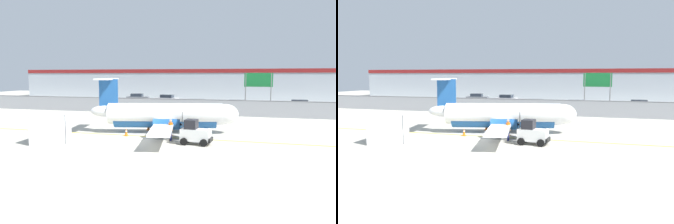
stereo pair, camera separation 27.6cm
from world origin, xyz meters
TOP-DOWN VIEW (x-y plane):
  - ground_plane at (0.00, 2.00)m, footprint 140.00×140.00m
  - perimeter_fence at (0.00, 18.00)m, footprint 98.00×0.10m
  - parking_lot_strip at (0.00, 29.50)m, footprint 98.00×17.00m
  - background_building at (0.00, 47.99)m, footprint 91.00×8.10m
  - commuter_airplane at (1.30, 4.08)m, footprint 13.33×15.97m
  - baggage_tug at (4.64, -0.06)m, footprint 2.39×1.50m
  - ground_crew_worker at (2.48, 0.86)m, footprint 0.39×0.55m
  - cargo_container at (-5.93, -2.87)m, footprint 2.60×2.24m
  - traffic_cone_near_left at (1.83, 2.97)m, footprint 0.36×0.36m
  - traffic_cone_near_right at (5.16, 0.80)m, footprint 0.36×0.36m
  - traffic_cone_far_left at (-0.90, 5.12)m, footprint 0.36×0.36m
  - traffic_cone_far_right at (-1.71, 1.71)m, footprint 0.36×0.36m
  - parked_car_0 at (-13.55, 35.01)m, footprint 4.38×2.42m
  - parked_car_1 at (-7.18, 32.98)m, footprint 4.32×2.26m
  - parked_car_2 at (0.20, 23.05)m, footprint 4.30×2.21m
  - parked_car_3 at (5.97, 23.41)m, footprint 4.39×2.43m
  - parked_car_4 at (14.57, 26.27)m, footprint 4.33×2.29m
  - highway_sign at (8.95, 20.22)m, footprint 3.60×0.14m

SIDE VIEW (x-z plane):
  - ground_plane at x=0.00m, z-range 0.00..0.01m
  - parking_lot_strip at x=0.00m, z-range 0.00..0.12m
  - traffic_cone_near_left at x=1.83m, z-range -0.01..0.63m
  - traffic_cone_near_right at x=5.16m, z-range -0.01..0.63m
  - traffic_cone_far_left at x=-0.90m, z-range -0.01..0.63m
  - traffic_cone_far_right at x=-1.71m, z-range -0.01..0.63m
  - baggage_tug at x=4.64m, z-range -0.08..1.80m
  - parked_car_0 at x=-13.55m, z-range 0.10..1.68m
  - parked_car_1 at x=-7.18m, z-range 0.10..1.68m
  - parked_car_2 at x=0.20m, z-range 0.10..1.68m
  - parked_car_3 at x=5.97m, z-range 0.10..1.68m
  - parked_car_4 at x=14.57m, z-range 0.10..1.68m
  - ground_crew_worker at x=2.48m, z-range 0.10..1.80m
  - cargo_container at x=-5.93m, z-range 0.00..2.20m
  - perimeter_fence at x=0.00m, z-range 0.07..2.17m
  - commuter_airplane at x=1.30m, z-range -0.86..4.06m
  - background_building at x=0.00m, z-range 0.01..6.51m
  - highway_sign at x=8.95m, z-range 1.39..6.89m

